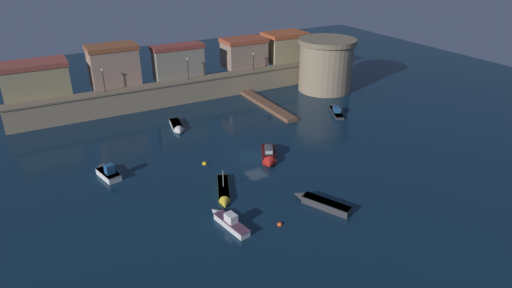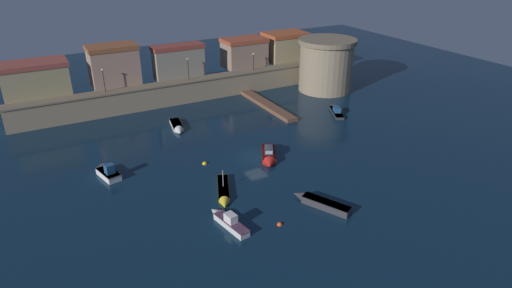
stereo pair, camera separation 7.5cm
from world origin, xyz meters
name	(u,v)px [view 2 (the right image)]	position (x,y,z in m)	size (l,w,h in m)	color
ground_plane	(256,157)	(0.00, 0.00, 0.00)	(140.33, 140.33, 0.00)	#0C2338
quay_wall	(187,90)	(0.00, 24.60, 1.90)	(56.27, 2.72, 3.77)	gray
old_town_backdrop	(173,61)	(-0.95, 28.24, 6.41)	(53.73, 5.73, 6.67)	#978A63
fortress_tower	(326,65)	(24.52, 18.29, 4.76)	(10.39, 10.39, 9.40)	gray
pier_dock	(267,105)	(10.59, 15.52, 0.31)	(1.86, 15.74, 0.70)	brown
quay_lamp_0	(103,77)	(-13.43, 24.60, 6.23)	(0.32, 0.32, 3.74)	black
quay_lamp_1	(188,65)	(0.41, 24.60, 6.22)	(0.32, 0.32, 3.74)	black
quay_lamp_2	(254,59)	(12.93, 24.60, 5.87)	(0.32, 0.32, 3.12)	black
moored_boat_0	(335,110)	(19.14, 8.18, 0.35)	(3.97, 6.54, 1.59)	#333338
moored_boat_1	(227,221)	(-9.52, -11.55, 0.48)	(2.10, 5.93, 1.70)	silver
moored_boat_2	(269,156)	(1.12, -1.37, 0.48)	(4.23, 6.00, 1.89)	red
moored_boat_3	(106,172)	(-17.91, 4.32, 0.52)	(2.58, 4.76, 2.24)	white
moored_boat_4	(319,202)	(0.44, -13.15, 0.44)	(3.99, 6.56, 1.16)	#333338
moored_boat_5	(177,127)	(-5.76, 13.70, 0.31)	(2.31, 5.66, 1.36)	silver
moored_boat_6	(224,193)	(-7.52, -6.37, 0.25)	(3.69, 6.72, 2.81)	gold
mooring_buoy_0	(205,164)	(-6.53, 1.49, 0.00)	(0.61, 0.61, 0.61)	yellow
mooring_buoy_1	(280,225)	(-5.01, -14.05, 0.00)	(0.54, 0.54, 0.54)	#EA4C19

